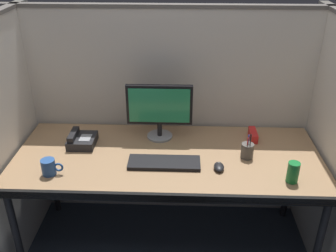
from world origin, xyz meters
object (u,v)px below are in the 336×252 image
at_px(keyboard_main, 164,163).
at_px(computer_mouse, 219,167).
at_px(monitor_center, 159,108).
at_px(desk_phone, 81,140).
at_px(pen_cup, 247,151).
at_px(red_stapler, 253,135).
at_px(desk, 168,163).
at_px(coffee_mug, 49,167).
at_px(soda_can, 293,172).

xyz_separation_m(keyboard_main, computer_mouse, (0.32, -0.04, 0.01)).
xyz_separation_m(monitor_center, desk_phone, (-0.50, -0.12, -0.18)).
height_order(pen_cup, red_stapler, pen_cup).
relative_size(desk_phone, red_stapler, 1.27).
distance_m(desk, red_stapler, 0.62).
bearing_deg(pen_cup, coffee_mug, -169.16).
height_order(keyboard_main, computer_mouse, computer_mouse).
bearing_deg(keyboard_main, pen_cup, 10.74).
bearing_deg(desk_phone, soda_can, -15.72).
relative_size(computer_mouse, soda_can, 0.79).
height_order(keyboard_main, pen_cup, pen_cup).
relative_size(monitor_center, computer_mouse, 4.48).
bearing_deg(computer_mouse, desk, 156.93).
xyz_separation_m(desk, pen_cup, (0.49, 0.01, 0.10)).
relative_size(pen_cup, red_stapler, 1.13).
bearing_deg(monitor_center, soda_can, -31.95).
distance_m(keyboard_main, computer_mouse, 0.33).
height_order(keyboard_main, soda_can, soda_can).
relative_size(desk, red_stapler, 12.67).
bearing_deg(soda_can, computer_mouse, 165.42).
bearing_deg(desk_phone, coffee_mug, -106.85).
height_order(pen_cup, soda_can, pen_cup).
distance_m(computer_mouse, coffee_mug, 0.98).
distance_m(desk_phone, coffee_mug, 0.35).
distance_m(keyboard_main, pen_cup, 0.51).
xyz_separation_m(computer_mouse, coffee_mug, (-0.97, -0.08, 0.03)).
distance_m(computer_mouse, pen_cup, 0.23).
relative_size(desk, monitor_center, 4.42).
xyz_separation_m(monitor_center, coffee_mug, (-0.60, -0.46, -0.17)).
relative_size(keyboard_main, soda_can, 3.52).
distance_m(monitor_center, computer_mouse, 0.56).
bearing_deg(desk_phone, keyboard_main, -21.13).
bearing_deg(red_stapler, keyboard_main, -150.03).
distance_m(red_stapler, soda_can, 0.50).
height_order(keyboard_main, red_stapler, red_stapler).
relative_size(computer_mouse, red_stapler, 0.64).
distance_m(keyboard_main, coffee_mug, 0.66).
relative_size(computer_mouse, coffee_mug, 0.76).
relative_size(desk, desk_phone, 10.00).
bearing_deg(soda_can, pen_cup, 131.69).
bearing_deg(computer_mouse, monitor_center, 134.60).
bearing_deg(keyboard_main, coffee_mug, -169.08).
height_order(desk, keyboard_main, keyboard_main).
height_order(monitor_center, keyboard_main, monitor_center).
relative_size(computer_mouse, desk_phone, 0.51).
distance_m(keyboard_main, desk_phone, 0.59).
bearing_deg(desk, coffee_mug, -162.24).
bearing_deg(red_stapler, desk, -156.40).
relative_size(desk_phone, pen_cup, 1.12).
distance_m(desk_phone, pen_cup, 1.06).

